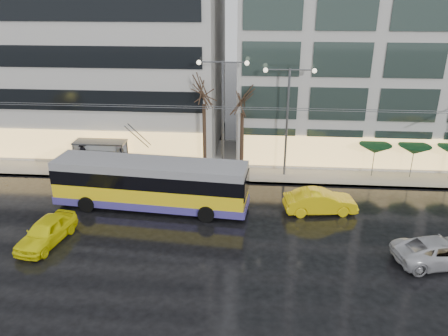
# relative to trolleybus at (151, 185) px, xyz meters

# --- Properties ---
(ground) EXTENTS (140.00, 140.00, 0.00)m
(ground) POSITION_rel_trolleybus_xyz_m (2.44, -4.48, -1.66)
(ground) COLOR black
(ground) RESTS_ON ground
(sidewalk) EXTENTS (80.00, 10.00, 0.15)m
(sidewalk) POSITION_rel_trolleybus_xyz_m (4.44, 9.52, -1.59)
(sidewalk) COLOR gray
(sidewalk) RESTS_ON ground
(kerb) EXTENTS (80.00, 0.10, 0.15)m
(kerb) POSITION_rel_trolleybus_xyz_m (4.44, 4.57, -1.59)
(kerb) COLOR slate
(kerb) RESTS_ON ground
(building_left) EXTENTS (34.00, 14.00, 22.00)m
(building_left) POSITION_rel_trolleybus_xyz_m (-13.56, 14.52, 9.49)
(building_left) COLOR beige
(building_left) RESTS_ON sidewalk
(building_right) EXTENTS (32.00, 14.00, 25.00)m
(building_right) POSITION_rel_trolleybus_xyz_m (21.44, 14.52, 10.99)
(building_right) COLOR beige
(building_right) RESTS_ON sidewalk
(trolleybus) EXTENTS (13.43, 5.68, 6.14)m
(trolleybus) POSITION_rel_trolleybus_xyz_m (0.00, 0.00, 0.00)
(trolleybus) COLOR yellow
(trolleybus) RESTS_ON ground
(catenary) EXTENTS (42.24, 5.12, 7.00)m
(catenary) POSITION_rel_trolleybus_xyz_m (3.44, 3.46, 2.59)
(catenary) COLOR #595B60
(catenary) RESTS_ON ground
(bus_shelter) EXTENTS (4.20, 1.60, 2.51)m
(bus_shelter) POSITION_rel_trolleybus_xyz_m (-5.95, 6.21, 0.30)
(bus_shelter) COLOR #595B60
(bus_shelter) RESTS_ON sidewalk
(street_lamp_near) EXTENTS (3.96, 0.36, 9.03)m
(street_lamp_near) POSITION_rel_trolleybus_xyz_m (4.44, 6.32, 4.33)
(street_lamp_near) COLOR #595B60
(street_lamp_near) RESTS_ON sidewalk
(street_lamp_far) EXTENTS (3.96, 0.36, 8.53)m
(street_lamp_far) POSITION_rel_trolleybus_xyz_m (9.44, 6.32, 4.05)
(street_lamp_far) COLOR #595B60
(street_lamp_far) RESTS_ON sidewalk
(tree_a) EXTENTS (3.20, 3.20, 8.40)m
(tree_a) POSITION_rel_trolleybus_xyz_m (2.94, 6.52, 5.42)
(tree_a) COLOR black
(tree_a) RESTS_ON sidewalk
(tree_b) EXTENTS (3.20, 3.20, 7.70)m
(tree_b) POSITION_rel_trolleybus_xyz_m (5.94, 6.72, 4.74)
(tree_b) COLOR black
(tree_b) RESTS_ON sidewalk
(parasol_a) EXTENTS (2.50, 2.50, 2.65)m
(parasol_a) POSITION_rel_trolleybus_xyz_m (16.44, 6.52, 0.79)
(parasol_a) COLOR #595B60
(parasol_a) RESTS_ON sidewalk
(parasol_b) EXTENTS (2.50, 2.50, 2.65)m
(parasol_b) POSITION_rel_trolleybus_xyz_m (19.44, 6.52, 0.79)
(parasol_b) COLOR #595B60
(parasol_b) RESTS_ON sidewalk
(taxi_a) EXTENTS (2.54, 4.74, 1.53)m
(taxi_a) POSITION_rel_trolleybus_xyz_m (-5.14, -5.05, -0.90)
(taxi_a) COLOR #FFF70D
(taxi_a) RESTS_ON ground
(taxi_b) EXTENTS (5.03, 2.33, 1.60)m
(taxi_b) POSITION_rel_trolleybus_xyz_m (11.53, 0.18, -0.86)
(taxi_b) COLOR yellow
(taxi_b) RESTS_ON ground
(sedan_silver) EXTENTS (5.57, 3.40, 1.44)m
(sedan_silver) POSITION_rel_trolleybus_xyz_m (17.43, -5.29, -0.94)
(sedan_silver) COLOR #BBBAC0
(sedan_silver) RESTS_ON ground
(pedestrian_a) EXTENTS (1.20, 1.21, 2.19)m
(pedestrian_a) POSITION_rel_trolleybus_xyz_m (-3.88, 6.14, -0.10)
(pedestrian_a) COLOR black
(pedestrian_a) RESTS_ON sidewalk
(pedestrian_b) EXTENTS (0.93, 0.88, 1.53)m
(pedestrian_b) POSITION_rel_trolleybus_xyz_m (-2.92, 5.66, -0.75)
(pedestrian_b) COLOR black
(pedestrian_b) RESTS_ON sidewalk
(pedestrian_c) EXTENTS (1.21, 0.94, 2.11)m
(pedestrian_c) POSITION_rel_trolleybus_xyz_m (-7.39, 6.68, -0.40)
(pedestrian_c) COLOR black
(pedestrian_c) RESTS_ON sidewalk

